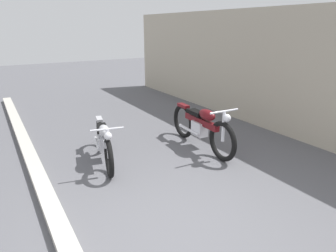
# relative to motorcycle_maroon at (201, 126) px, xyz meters

# --- Properties ---
(ground_plane) EXTENTS (40.00, 40.00, 0.00)m
(ground_plane) POSITION_rel_motorcycle_maroon_xyz_m (2.14, -1.99, -0.48)
(ground_plane) COLOR #56565B
(motorcycle_maroon) EXTENTS (2.24, 0.63, 1.00)m
(motorcycle_maroon) POSITION_rel_motorcycle_maroon_xyz_m (0.00, 0.00, 0.00)
(motorcycle_maroon) COLOR black
(motorcycle_maroon) RESTS_ON ground_plane
(motorcycle_silver) EXTENTS (1.93, 0.66, 0.88)m
(motorcycle_silver) POSITION_rel_motorcycle_maroon_xyz_m (-0.39, -1.99, -0.06)
(motorcycle_silver) COLOR black
(motorcycle_silver) RESTS_ON ground_plane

